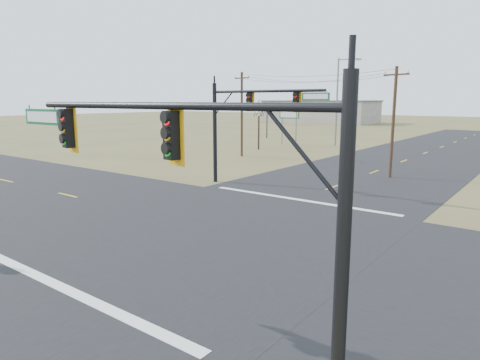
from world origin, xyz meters
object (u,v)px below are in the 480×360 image
object	(u,v)px
utility_pole_far	(242,113)
mast_arm_near	(172,156)
streetlight_c	(339,97)
mast_arm_far	(249,112)
highway_sign	(289,116)
utility_pole_near	(393,120)
bare_tree_a	(259,108)
bare_tree_b	(267,108)

from	to	relation	value
utility_pole_far	mast_arm_near	bearing A→B (deg)	-55.67
utility_pole_far	streetlight_c	world-z (taller)	streetlight_c
streetlight_c	mast_arm_far	bearing A→B (deg)	-79.11
utility_pole_far	highway_sign	size ratio (longest dim) A/B	1.65
mast_arm_far	utility_pole_near	size ratio (longest dim) A/B	1.07
utility_pole_near	mast_arm_far	bearing A→B (deg)	-124.84
bare_tree_a	mast_arm_near	bearing A→B (deg)	-58.06
bare_tree_b	mast_arm_near	bearing A→B (deg)	-58.61
bare_tree_a	bare_tree_b	distance (m)	15.85
bare_tree_a	streetlight_c	bearing A→B (deg)	60.91
mast_arm_far	streetlight_c	bearing A→B (deg)	92.40
mast_arm_near	highway_sign	size ratio (longest dim) A/B	1.98
streetlight_c	bare_tree_a	size ratio (longest dim) A/B	1.77
utility_pole_far	highway_sign	xyz separation A→B (m)	(-1.78, 12.65, -0.76)
streetlight_c	bare_tree_a	world-z (taller)	streetlight_c
highway_sign	mast_arm_far	bearing A→B (deg)	-68.52
utility_pole_near	bare_tree_b	world-z (taller)	utility_pole_near
highway_sign	streetlight_c	world-z (taller)	streetlight_c
highway_sign	bare_tree_a	bearing A→B (deg)	-97.01
utility_pole_near	streetlight_c	bearing A→B (deg)	124.07
mast_arm_near	mast_arm_far	size ratio (longest dim) A/B	1.17
mast_arm_far	bare_tree_a	world-z (taller)	mast_arm_far
bare_tree_b	utility_pole_near	bearing A→B (deg)	-41.16
bare_tree_b	highway_sign	bearing A→B (deg)	-41.53
streetlight_c	bare_tree_b	distance (m)	14.05
mast_arm_near	bare_tree_b	size ratio (longest dim) A/B	1.80
utility_pole_near	bare_tree_b	bearing A→B (deg)	138.84
mast_arm_near	highway_sign	bearing A→B (deg)	127.06
mast_arm_far	streetlight_c	distance (m)	29.55
mast_arm_near	bare_tree_a	size ratio (longest dim) A/B	1.66
bare_tree_a	bare_tree_b	size ratio (longest dim) A/B	1.09
streetlight_c	bare_tree_b	xyz separation A→B (m)	(-13.43, 3.79, -1.60)
utility_pole_near	utility_pole_far	xyz separation A→B (m)	(-16.52, 3.27, 0.19)
mast_arm_near	streetlight_c	xyz separation A→B (m)	(-16.58, 45.40, 1.62)
mast_arm_near	utility_pole_near	distance (m)	26.17
mast_arm_far	utility_pole_near	distance (m)	11.37
utility_pole_far	bare_tree_a	bearing A→B (deg)	109.06
utility_pole_far	streetlight_c	bearing A→B (deg)	78.25
mast_arm_near	utility_pole_far	bearing A→B (deg)	133.95
mast_arm_far	bare_tree_a	bearing A→B (deg)	112.29
bare_tree_b	mast_arm_far	bearing A→B (deg)	-58.30
bare_tree_a	bare_tree_b	bearing A→B (deg)	119.94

